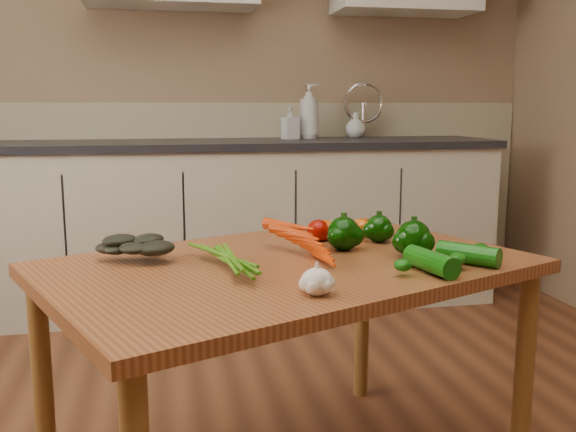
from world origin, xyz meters
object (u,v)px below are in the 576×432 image
(leafy_greens, at_px, (140,245))
(garlic_bulb, at_px, (317,282))
(soap_bottle_a, at_px, (309,111))
(zucchini_a, at_px, (468,254))
(pepper_c, at_px, (413,239))
(tomato_a, at_px, (318,230))
(table, at_px, (288,288))
(soap_bottle_c, at_px, (355,125))
(pepper_b, at_px, (379,229))
(zucchini_b, at_px, (431,262))
(tomato_b, at_px, (325,230))
(soap_bottle_b, at_px, (290,123))
(carrot_bunch, at_px, (281,249))
(pepper_a, at_px, (344,234))
(tomato_c, at_px, (362,228))

(leafy_greens, bearing_deg, garlic_bulb, -45.69)
(soap_bottle_a, height_order, zucchini_a, soap_bottle_a)
(pepper_c, distance_m, tomato_a, 0.33)
(table, distance_m, zucchini_a, 0.49)
(soap_bottle_c, bearing_deg, leafy_greens, 174.39)
(table, bearing_deg, zucchini_a, -37.79)
(pepper_b, relative_size, zucchini_b, 0.50)
(tomato_a, distance_m, tomato_b, 0.03)
(table, distance_m, zucchini_b, 0.39)
(leafy_greens, distance_m, tomato_b, 0.58)
(zucchini_b, bearing_deg, soap_bottle_b, 88.51)
(carrot_bunch, height_order, tomato_a, tomato_a)
(soap_bottle_c, height_order, garlic_bulb, soap_bottle_c)
(table, xyz_separation_m, soap_bottle_c, (0.79, 1.96, 0.38))
(soap_bottle_a, xyz_separation_m, garlic_bulb, (-0.50, -2.22, -0.35))
(garlic_bulb, distance_m, zucchini_a, 0.50)
(soap_bottle_b, relative_size, pepper_a, 1.85)
(soap_bottle_c, bearing_deg, table, -175.37)
(pepper_b, bearing_deg, zucchini_b, -89.09)
(carrot_bunch, bearing_deg, soap_bottle_c, 44.41)
(soap_bottle_a, bearing_deg, soap_bottle_c, -79.14)
(zucchini_a, relative_size, zucchini_b, 0.99)
(leafy_greens, relative_size, tomato_b, 2.57)
(zucchini_a, bearing_deg, carrot_bunch, 164.57)
(table, xyz_separation_m, soap_bottle_b, (0.38, 1.85, 0.39))
(pepper_c, xyz_separation_m, tomato_a, (-0.21, 0.25, -0.02))
(tomato_c, relative_size, zucchini_b, 0.38)
(soap_bottle_a, relative_size, zucchini_b, 1.82)
(soap_bottle_b, bearing_deg, tomato_b, -112.91)
(zucchini_b, bearing_deg, tomato_c, 94.06)
(pepper_a, distance_m, tomato_a, 0.14)
(garlic_bulb, height_order, pepper_a, pepper_a)
(table, height_order, soap_bottle_b, soap_bottle_b)
(soap_bottle_b, relative_size, pepper_c, 1.77)
(leafy_greens, xyz_separation_m, tomato_c, (0.69, 0.19, -0.02))
(pepper_a, relative_size, tomato_c, 1.49)
(table, bearing_deg, zucchini_b, -52.56)
(soap_bottle_c, distance_m, garlic_bulb, 2.43)
(soap_bottle_b, distance_m, tomato_a, 1.65)
(garlic_bulb, distance_m, pepper_b, 0.60)
(tomato_b, bearing_deg, carrot_bunch, -128.24)
(zucchini_b, bearing_deg, table, 150.49)
(zucchini_a, bearing_deg, tomato_b, 128.53)
(soap_bottle_a, height_order, soap_bottle_b, soap_bottle_a)
(soap_bottle_a, distance_m, zucchini_a, 2.05)
(soap_bottle_a, bearing_deg, pepper_b, 173.36)
(table, distance_m, leafy_greens, 0.42)
(table, xyz_separation_m, zucchini_a, (0.46, -0.12, 0.10))
(soap_bottle_a, bearing_deg, zucchini_b, 174.58)
(soap_bottle_c, relative_size, pepper_c, 1.45)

